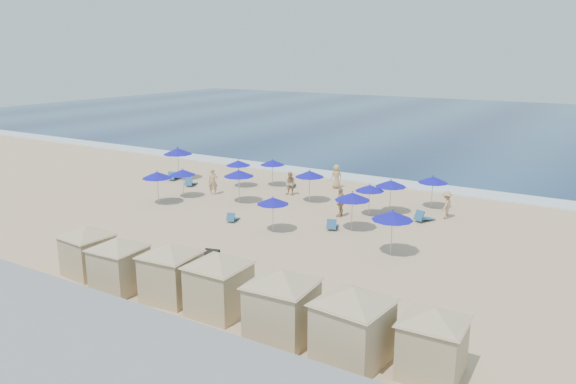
# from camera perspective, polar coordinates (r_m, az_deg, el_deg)

# --- Properties ---
(ground) EXTENTS (160.00, 160.00, 0.00)m
(ground) POSITION_cam_1_polar(r_m,az_deg,el_deg) (32.34, -3.36, -3.99)
(ground) COLOR #D1AF85
(ground) RESTS_ON ground
(ocean) EXTENTS (160.00, 80.00, 0.06)m
(ocean) POSITION_cam_1_polar(r_m,az_deg,el_deg) (82.62, 19.27, 6.45)
(ocean) COLOR #0E254D
(ocean) RESTS_ON ground
(surf_line) EXTENTS (160.00, 2.50, 0.08)m
(surf_line) POSITION_cam_1_polar(r_m,az_deg,el_deg) (45.41, 7.95, 1.30)
(surf_line) COLOR white
(surf_line) RESTS_ON ground
(seawall) EXTENTS (160.00, 6.10, 1.22)m
(seawall) POSITION_cam_1_polar(r_m,az_deg,el_deg) (23.21, -23.28, -11.03)
(seawall) COLOR gray
(seawall) RESTS_ON ground
(trash_bin) EXTENTS (0.92, 0.92, 0.75)m
(trash_bin) POSITION_cam_1_polar(r_m,az_deg,el_deg) (27.38, -7.91, -6.71)
(trash_bin) COLOR black
(trash_bin) RESTS_ON ground
(cabana_0) EXTENTS (4.07, 4.07, 2.56)m
(cabana_0) POSITION_cam_1_polar(r_m,az_deg,el_deg) (27.39, -19.72, -5.01)
(cabana_0) COLOR tan
(cabana_0) RESTS_ON ground
(cabana_1) EXTENTS (4.18, 4.18, 2.62)m
(cabana_1) POSITION_cam_1_polar(r_m,az_deg,el_deg) (25.23, -16.82, -6.34)
(cabana_1) COLOR tan
(cabana_1) RESTS_ON ground
(cabana_2) EXTENTS (4.31, 4.31, 2.71)m
(cabana_2) POSITION_cam_1_polar(r_m,az_deg,el_deg) (23.75, -11.82, -7.18)
(cabana_2) COLOR tan
(cabana_2) RESTS_ON ground
(cabana_3) EXTENTS (4.42, 4.42, 2.78)m
(cabana_3) POSITION_cam_1_polar(r_m,az_deg,el_deg) (22.20, -7.06, -8.43)
(cabana_3) COLOR tan
(cabana_3) RESTS_ON ground
(cabana_4) EXTENTS (4.64, 4.64, 2.92)m
(cabana_4) POSITION_cam_1_polar(r_m,az_deg,el_deg) (20.18, -0.60, -10.46)
(cabana_4) COLOR tan
(cabana_4) RESTS_ON ground
(cabana_5) EXTENTS (4.66, 4.66, 2.93)m
(cabana_5) POSITION_cam_1_polar(r_m,az_deg,el_deg) (18.91, 6.62, -12.32)
(cabana_5) COLOR tan
(cabana_5) RESTS_ON ground
(cabana_6) EXTENTS (4.11, 4.11, 2.58)m
(cabana_6) POSITION_cam_1_polar(r_m,az_deg,el_deg) (18.73, 14.54, -13.68)
(cabana_6) COLOR tan
(cabana_6) RESTS_ON ground
(umbrella_0) EXTENTS (2.32, 2.32, 2.64)m
(umbrella_0) POSITION_cam_1_polar(r_m,az_deg,el_deg) (45.55, -11.14, 4.09)
(umbrella_0) COLOR #A5A8AD
(umbrella_0) RESTS_ON ground
(umbrella_1) EXTENTS (1.84, 1.84, 2.09)m
(umbrella_1) POSITION_cam_1_polar(r_m,az_deg,el_deg) (39.88, -10.66, 2.00)
(umbrella_1) COLOR #A5A8AD
(umbrella_1) RESTS_ON ground
(umbrella_2) EXTENTS (1.88, 1.88, 2.14)m
(umbrella_2) POSITION_cam_1_polar(r_m,az_deg,el_deg) (42.36, -5.09, 2.96)
(umbrella_2) COLOR #A5A8AD
(umbrella_2) RESTS_ON ground
(umbrella_3) EXTENTS (2.03, 2.03, 2.32)m
(umbrella_3) POSITION_cam_1_polar(r_m,az_deg,el_deg) (38.43, -13.16, 1.70)
(umbrella_3) COLOR #A5A8AD
(umbrella_3) RESTS_ON ground
(umbrella_4) EXTENTS (1.86, 1.86, 2.12)m
(umbrella_4) POSITION_cam_1_polar(r_m,az_deg,el_deg) (42.53, -1.60, 3.03)
(umbrella_4) COLOR #A5A8AD
(umbrella_4) RESTS_ON ground
(umbrella_5) EXTENTS (2.07, 2.07, 2.36)m
(umbrella_5) POSITION_cam_1_polar(r_m,az_deg,el_deg) (37.91, -5.03, 1.92)
(umbrella_5) COLOR #A5A8AD
(umbrella_5) RESTS_ON ground
(umbrella_6) EXTENTS (1.85, 1.85, 2.10)m
(umbrella_6) POSITION_cam_1_polar(r_m,az_deg,el_deg) (31.72, -1.55, -0.90)
(umbrella_6) COLOR #A5A8AD
(umbrella_6) RESTS_ON ground
(umbrella_7) EXTENTS (1.82, 1.82, 2.07)m
(umbrella_7) POSITION_cam_1_polar(r_m,az_deg,el_deg) (35.13, 8.30, 0.41)
(umbrella_7) COLOR #A5A8AD
(umbrella_7) RESTS_ON ground
(umbrella_8) EXTENTS (2.05, 2.05, 2.33)m
(umbrella_8) POSITION_cam_1_polar(r_m,az_deg,el_deg) (32.08, 6.56, -0.45)
(umbrella_8) COLOR #A5A8AD
(umbrella_8) RESTS_ON ground
(umbrella_9) EXTENTS (1.95, 1.95, 2.22)m
(umbrella_9) POSITION_cam_1_polar(r_m,az_deg,el_deg) (37.63, 14.52, 1.22)
(umbrella_9) COLOR #A5A8AD
(umbrella_9) RESTS_ON ground
(umbrella_10) EXTENTS (1.98, 1.98, 2.25)m
(umbrella_10) POSITION_cam_1_polar(r_m,az_deg,el_deg) (35.86, 10.41, 0.86)
(umbrella_10) COLOR #A5A8AD
(umbrella_10) RESTS_ON ground
(umbrella_11) EXTENTS (2.10, 2.10, 2.39)m
(umbrella_11) POSITION_cam_1_polar(r_m,az_deg,el_deg) (28.50, 10.57, -2.37)
(umbrella_11) COLOR #A5A8AD
(umbrella_11) RESTS_ON ground
(umbrella_12) EXTENTS (2.00, 2.00, 2.27)m
(umbrella_12) POSITION_cam_1_polar(r_m,az_deg,el_deg) (37.96, 2.21, 1.86)
(umbrella_12) COLOR #A5A8AD
(umbrella_12) RESTS_ON ground
(beach_chair_0) EXTENTS (0.92, 1.47, 0.75)m
(beach_chair_0) POSITION_cam_1_polar(r_m,az_deg,el_deg) (45.77, -11.56, 1.53)
(beach_chair_0) COLOR #255A8A
(beach_chair_0) RESTS_ON ground
(beach_chair_1) EXTENTS (1.02, 1.48, 0.74)m
(beach_chair_1) POSITION_cam_1_polar(r_m,az_deg,el_deg) (43.50, -9.89, 0.95)
(beach_chair_1) COLOR #255A8A
(beach_chair_1) RESTS_ON ground
(beach_chair_2) EXTENTS (1.01, 1.40, 0.71)m
(beach_chair_2) POSITION_cam_1_polar(r_m,az_deg,el_deg) (42.51, 0.30, 0.83)
(beach_chair_2) COLOR #255A8A
(beach_chair_2) RESTS_ON ground
(beach_chair_3) EXTENTS (0.77, 1.21, 0.62)m
(beach_chair_3) POSITION_cam_1_polar(r_m,az_deg,el_deg) (34.19, -5.66, -2.65)
(beach_chair_3) COLOR #255A8A
(beach_chair_3) RESTS_ON ground
(beach_chair_4) EXTENTS (0.93, 1.36, 0.69)m
(beach_chair_4) POSITION_cam_1_polar(r_m,az_deg,el_deg) (32.68, 4.52, -3.38)
(beach_chair_4) COLOR #255A8A
(beach_chair_4) RESTS_ON ground
(beach_chair_5) EXTENTS (1.09, 1.49, 0.75)m
(beach_chair_5) POSITION_cam_1_polar(r_m,az_deg,el_deg) (34.98, 13.56, -2.51)
(beach_chair_5) COLOR #255A8A
(beach_chair_5) RESTS_ON ground
(beachgoer_0) EXTENTS (0.81, 0.78, 1.86)m
(beachgoer_0) POSITION_cam_1_polar(r_m,az_deg,el_deg) (40.52, -7.62, 1.03)
(beachgoer_0) COLOR tan
(beachgoer_0) RESTS_ON ground
(beachgoer_1) EXTENTS (0.91, 0.75, 1.70)m
(beachgoer_1) POSITION_cam_1_polar(r_m,az_deg,el_deg) (39.95, 0.27, 0.85)
(beachgoer_1) COLOR tan
(beachgoer_1) RESTS_ON ground
(beachgoer_2) EXTENTS (0.54, 1.12, 1.85)m
(beachgoer_2) POSITION_cam_1_polar(r_m,az_deg,el_deg) (34.97, 5.36, -1.04)
(beachgoer_2) COLOR tan
(beachgoer_2) RESTS_ON ground
(beachgoer_3) EXTENTS (0.70, 1.15, 1.73)m
(beachgoer_3) POSITION_cam_1_polar(r_m,az_deg,el_deg) (35.80, 15.79, -1.26)
(beachgoer_3) COLOR tan
(beachgoer_3) RESTS_ON ground
(beachgoer_4) EXTENTS (0.99, 1.05, 1.80)m
(beachgoer_4) POSITION_cam_1_polar(r_m,az_deg,el_deg) (42.21, 4.93, 1.60)
(beachgoer_4) COLOR tan
(beachgoer_4) RESTS_ON ground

